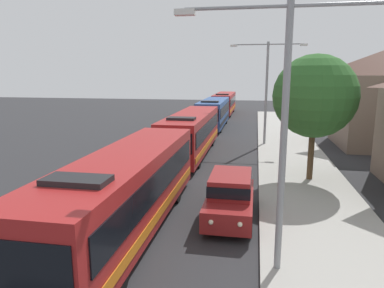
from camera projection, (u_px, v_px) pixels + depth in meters
The scene contains 8 objects.
bus_lead at pixel (128, 189), 13.01m from camera, with size 2.58×12.13×3.21m.
bus_second_in_line at pixel (192, 132), 25.78m from camera, with size 2.58×12.17×3.21m.
bus_middle at pixel (214, 112), 38.91m from camera, with size 2.58×11.26×3.21m.
bus_fourth_in_line at pixel (224, 103), 51.75m from camera, with size 2.58×12.09×3.21m.
white_suv at pixel (230, 195), 14.29m from camera, with size 1.86×4.53×1.90m.
streetlamp_near at pixel (285, 110), 9.63m from camera, with size 6.20×0.28×7.68m.
streetlamp_mid at pixel (267, 82), 28.36m from camera, with size 6.01×0.28×8.26m.
roadside_tree at pixel (315, 96), 18.59m from camera, with size 4.44×4.44×6.80m.
Camera 1 is at (3.30, -0.26, 5.89)m, focal length 32.70 mm.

